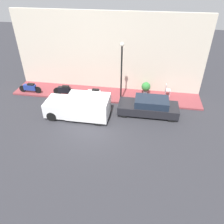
# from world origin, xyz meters

# --- Properties ---
(ground_plane) EXTENTS (60.00, 60.00, 0.00)m
(ground_plane) POSITION_xyz_m (0.00, 0.00, 0.00)
(ground_plane) COLOR #2D2D33
(sidewalk) EXTENTS (2.40, 15.66, 0.14)m
(sidewalk) POSITION_xyz_m (4.51, 0.00, 0.07)
(sidewalk) COLOR brown
(sidewalk) RESTS_ON ground_plane
(building_facade) EXTENTS (0.30, 15.66, 6.45)m
(building_facade) POSITION_xyz_m (5.86, 0.00, 3.22)
(building_facade) COLOR beige
(building_facade) RESTS_ON ground_plane
(parked_car) EXTENTS (1.71, 4.35, 1.30)m
(parked_car) POSITION_xyz_m (2.26, -3.68, 0.63)
(parked_car) COLOR black
(parked_car) RESTS_ON ground_plane
(delivery_van) EXTENTS (1.93, 4.55, 1.64)m
(delivery_van) POSITION_xyz_m (1.13, 1.28, 0.85)
(delivery_van) COLOR white
(delivery_van) RESTS_ON ground_plane
(motorcycle_black) EXTENTS (0.30, 1.91, 0.90)m
(motorcycle_black) POSITION_xyz_m (3.67, 3.27, 0.62)
(motorcycle_black) COLOR black
(motorcycle_black) RESTS_ON sidewalk
(motorcycle_blue) EXTENTS (0.30, 1.96, 0.84)m
(motorcycle_blue) POSITION_xyz_m (3.71, 6.33, 0.59)
(motorcycle_blue) COLOR navy
(motorcycle_blue) RESTS_ON sidewalk
(scooter_silver) EXTENTS (0.30, 1.93, 0.80)m
(scooter_silver) POSITION_xyz_m (3.68, 0.75, 0.57)
(scooter_silver) COLOR #B7B7BF
(scooter_silver) RESTS_ON sidewalk
(streetlamp) EXTENTS (0.29, 0.29, 4.66)m
(streetlamp) POSITION_xyz_m (3.60, -1.43, 3.00)
(streetlamp) COLOR black
(streetlamp) RESTS_ON sidewalk
(potted_plant) EXTENTS (0.74, 0.74, 1.06)m
(potted_plant) POSITION_xyz_m (5.03, -3.36, 0.77)
(potted_plant) COLOR slate
(potted_plant) RESTS_ON sidewalk
(cafe_chair) EXTENTS (0.40, 0.40, 1.01)m
(cafe_chair) POSITION_xyz_m (5.07, -5.11, 0.71)
(cafe_chair) COLOR silver
(cafe_chair) RESTS_ON sidewalk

